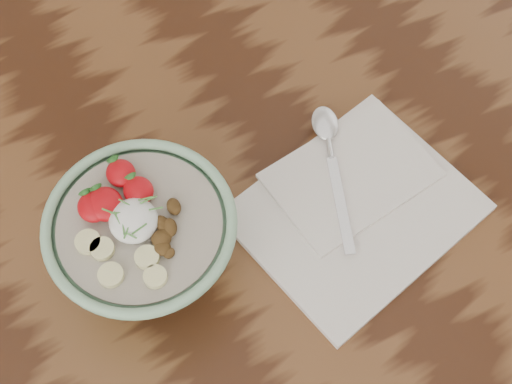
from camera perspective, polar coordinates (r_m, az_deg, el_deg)
table at (r=90.98cm, az=-8.22°, el=-6.07°), size 160.00×90.00×75.00cm
breakfast_bowl at (r=75.11cm, az=-8.92°, el=-3.80°), size 19.54×19.54×12.82cm
napkin at (r=83.40cm, az=7.92°, el=-0.92°), size 28.23×24.17×1.56cm
spoon at (r=85.40cm, az=5.84°, el=3.94°), size 10.14×18.68×1.02cm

